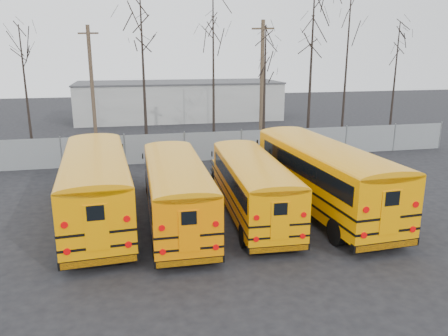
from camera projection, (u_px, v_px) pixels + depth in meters
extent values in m
plane|color=black|center=(222.00, 228.00, 18.71)|extent=(120.00, 120.00, 0.00)
cube|color=gray|center=(185.00, 147.00, 29.78)|extent=(40.00, 0.04, 2.00)
cube|color=#B6B6B1|center=(179.00, 101.00, 48.81)|extent=(22.00, 8.00, 4.00)
cylinder|color=black|center=(65.00, 247.00, 15.69)|extent=(0.35, 1.05, 1.04)
cylinder|color=black|center=(131.00, 239.00, 16.31)|extent=(0.35, 1.05, 1.04)
cylinder|color=black|center=(75.00, 180.00, 23.79)|extent=(0.35, 1.05, 1.04)
cylinder|color=black|center=(119.00, 177.00, 24.41)|extent=(0.35, 1.05, 1.04)
cube|color=#F59200|center=(96.00, 185.00, 18.82)|extent=(3.18, 9.79, 2.44)
cube|color=#F59200|center=(97.00, 168.00, 24.30)|extent=(2.44, 1.90, 1.04)
cube|color=black|center=(95.00, 174.00, 18.49)|extent=(3.16, 8.76, 0.73)
cube|color=black|center=(97.00, 195.00, 19.83)|extent=(3.32, 11.57, 0.09)
cube|color=black|center=(97.00, 185.00, 19.70)|extent=(3.32, 11.57, 0.09)
cube|color=black|center=(99.00, 261.00, 14.76)|extent=(2.66, 0.39, 0.29)
cube|color=black|center=(98.00, 174.00, 25.22)|extent=(2.50, 0.36, 0.27)
cube|color=#F59200|center=(97.00, 228.00, 14.34)|extent=(0.78, 0.09, 1.61)
cylinder|color=#B20505|center=(67.00, 252.00, 14.25)|extent=(0.23, 0.06, 0.23)
cylinder|color=#B20505|center=(128.00, 245.00, 14.77)|extent=(0.23, 0.06, 0.23)
cylinder|color=#B20505|center=(64.00, 225.00, 14.01)|extent=(0.23, 0.06, 0.23)
cylinder|color=#B20505|center=(127.00, 219.00, 14.53)|extent=(0.23, 0.06, 0.23)
cylinder|color=black|center=(156.00, 247.00, 15.78)|extent=(0.28, 0.95, 0.94)
cylinder|color=black|center=(214.00, 242.00, 16.19)|extent=(0.28, 0.95, 0.94)
cylinder|color=black|center=(148.00, 184.00, 23.28)|extent=(0.28, 0.95, 0.94)
cylinder|color=black|center=(188.00, 182.00, 23.69)|extent=(0.28, 0.95, 0.94)
cube|color=#FF7E00|center=(176.00, 191.00, 18.60)|extent=(2.49, 8.80, 2.22)
cube|color=#FF7E00|center=(168.00, 173.00, 23.67)|extent=(2.15, 1.64, 0.94)
cube|color=black|center=(177.00, 181.00, 18.29)|extent=(2.52, 7.86, 0.66)
cube|color=black|center=(175.00, 200.00, 19.54)|extent=(2.55, 10.43, 0.08)
cube|color=black|center=(175.00, 190.00, 19.41)|extent=(2.55, 10.43, 0.08)
cube|color=black|center=(190.00, 261.00, 14.84)|extent=(2.42, 0.24, 0.26)
cube|color=black|center=(167.00, 178.00, 24.52)|extent=(2.27, 0.22, 0.25)
cube|color=#FF7E00|center=(189.00, 231.00, 14.45)|extent=(0.71, 0.05, 1.46)
cylinder|color=#B20505|center=(163.00, 252.00, 14.44)|extent=(0.21, 0.04, 0.21)
cylinder|color=#B20505|center=(216.00, 247.00, 14.78)|extent=(0.21, 0.04, 0.21)
cylinder|color=#B20505|center=(162.00, 228.00, 14.22)|extent=(0.21, 0.04, 0.21)
cylinder|color=#B20505|center=(216.00, 224.00, 14.56)|extent=(0.21, 0.04, 0.21)
cylinder|color=black|center=(244.00, 236.00, 16.80)|extent=(0.30, 0.92, 0.91)
cylinder|color=black|center=(295.00, 232.00, 17.12)|extent=(0.30, 0.92, 0.91)
cylinder|color=black|center=(215.00, 180.00, 24.08)|extent=(0.30, 0.92, 0.91)
cylinder|color=black|center=(251.00, 178.00, 24.41)|extent=(0.30, 0.92, 0.91)
cube|color=#F69200|center=(253.00, 185.00, 19.50)|extent=(2.70, 8.56, 2.14)
cube|color=#F69200|center=(232.00, 170.00, 24.43)|extent=(2.12, 1.65, 0.91)
cube|color=black|center=(254.00, 176.00, 19.21)|extent=(2.69, 7.66, 0.64)
cube|color=black|center=(249.00, 194.00, 20.41)|extent=(2.80, 10.13, 0.08)
cube|color=black|center=(249.00, 185.00, 20.29)|extent=(2.80, 10.13, 0.08)
cube|color=black|center=(278.00, 248.00, 15.84)|extent=(2.34, 0.32, 0.25)
cube|color=black|center=(230.00, 175.00, 25.25)|extent=(2.19, 0.29, 0.24)
cube|color=#F69200|center=(280.00, 221.00, 15.47)|extent=(0.68, 0.07, 1.41)
cylinder|color=#B20505|center=(256.00, 239.00, 15.49)|extent=(0.20, 0.05, 0.20)
cylinder|color=#B20505|center=(303.00, 236.00, 15.76)|extent=(0.20, 0.05, 0.20)
cylinder|color=#B20505|center=(257.00, 218.00, 15.27)|extent=(0.20, 0.05, 0.20)
cylinder|color=#B20505|center=(304.00, 215.00, 15.55)|extent=(0.20, 0.05, 0.20)
cylinder|color=black|center=(336.00, 232.00, 16.94)|extent=(0.36, 1.08, 1.07)
cylinder|color=black|center=(390.00, 226.00, 17.56)|extent=(0.36, 1.08, 1.07)
cylinder|color=black|center=(258.00, 172.00, 25.31)|extent=(0.36, 1.08, 1.07)
cylinder|color=black|center=(296.00, 170.00, 25.93)|extent=(0.36, 1.08, 1.07)
cube|color=#F59300|center=(324.00, 175.00, 20.16)|extent=(3.19, 10.08, 2.52)
cube|color=#F59300|center=(275.00, 161.00, 25.83)|extent=(2.50, 1.94, 1.07)
cube|color=black|center=(327.00, 164.00, 19.82)|extent=(3.18, 9.02, 0.75)
cube|color=black|center=(314.00, 185.00, 21.21)|extent=(3.32, 11.92, 0.10)
cube|color=black|center=(314.00, 175.00, 21.07)|extent=(3.32, 11.92, 0.10)
cube|color=black|center=(385.00, 245.00, 15.97)|extent=(2.75, 0.38, 0.30)
cube|color=black|center=(270.00, 167.00, 26.78)|extent=(2.58, 0.35, 0.28)
cube|color=#F59300|center=(391.00, 213.00, 15.53)|extent=(0.80, 0.08, 1.66)
cylinder|color=#B20505|center=(364.00, 235.00, 15.45)|extent=(0.24, 0.06, 0.24)
cylinder|color=#B20505|center=(413.00, 229.00, 15.97)|extent=(0.24, 0.06, 0.24)
cylinder|color=#B20505|center=(366.00, 210.00, 15.20)|extent=(0.24, 0.06, 0.24)
cylinder|color=#B20505|center=(416.00, 205.00, 15.72)|extent=(0.24, 0.06, 0.24)
cylinder|color=#4F3D2C|center=(92.00, 87.00, 34.12)|extent=(0.29, 0.29, 9.29)
cube|color=#4F3D2C|center=(88.00, 33.00, 33.09)|extent=(1.57, 0.77, 0.12)
cylinder|color=brown|center=(262.00, 85.00, 34.07)|extent=(0.30, 0.30, 9.66)
cube|color=brown|center=(263.00, 29.00, 32.99)|extent=(1.63, 0.79, 0.13)
cone|color=black|center=(26.00, 94.00, 29.49)|extent=(0.26, 0.26, 9.04)
cone|color=black|center=(144.00, 77.00, 31.10)|extent=(0.26, 0.26, 11.12)
cone|color=black|center=(213.00, 70.00, 30.76)|extent=(0.26, 0.26, 12.10)
cone|color=black|center=(264.00, 91.00, 31.73)|extent=(0.26, 0.26, 9.16)
cone|color=black|center=(311.00, 66.00, 33.45)|extent=(0.26, 0.26, 12.44)
cone|color=black|center=(346.00, 64.00, 33.61)|extent=(0.26, 0.26, 12.83)
cone|color=black|center=(394.00, 82.00, 36.42)|extent=(0.26, 0.26, 9.71)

